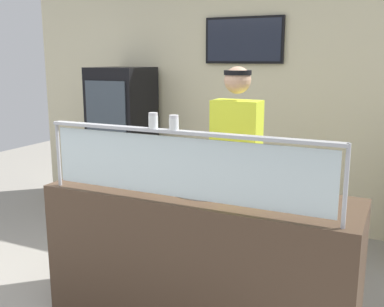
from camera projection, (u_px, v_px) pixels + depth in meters
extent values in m
plane|color=gray|center=(232.00, 279.00, 3.76)|extent=(12.00, 12.00, 0.00)
cube|color=beige|center=(282.00, 103.00, 4.78)|extent=(6.50, 0.08, 2.70)
cube|color=black|center=(244.00, 40.00, 4.76)|extent=(0.87, 0.04, 0.49)
cube|color=#1E2333|center=(243.00, 40.00, 4.75)|extent=(0.82, 0.01, 0.44)
cube|color=#4C3828|center=(199.00, 258.00, 3.08)|extent=(2.10, 0.66, 0.95)
cylinder|color=#B2B5BC|center=(58.00, 154.00, 3.09)|extent=(0.02, 0.02, 0.45)
cylinder|color=#B2B5BC|center=(346.00, 187.00, 2.29)|extent=(0.02, 0.02, 0.45)
cube|color=silver|center=(181.00, 168.00, 2.69)|extent=(1.84, 0.01, 0.37)
cube|color=#B2B5BC|center=(181.00, 132.00, 2.65)|extent=(1.90, 0.06, 0.02)
cylinder|color=#9EA0A8|center=(208.00, 189.00, 3.02)|extent=(0.50, 0.50, 0.01)
cylinder|color=tan|center=(208.00, 187.00, 3.02)|extent=(0.48, 0.48, 0.02)
cylinder|color=gold|center=(208.00, 185.00, 3.02)|extent=(0.42, 0.42, 0.01)
cube|color=#ADAFB7|center=(209.00, 185.00, 2.99)|extent=(0.12, 0.29, 0.01)
cylinder|color=white|center=(153.00, 122.00, 2.71)|extent=(0.06, 0.06, 0.08)
cylinder|color=white|center=(153.00, 124.00, 2.72)|extent=(0.05, 0.05, 0.05)
cylinder|color=silver|center=(153.00, 114.00, 2.70)|extent=(0.06, 0.06, 0.02)
cylinder|color=white|center=(174.00, 124.00, 2.65)|extent=(0.06, 0.06, 0.07)
cylinder|color=red|center=(174.00, 126.00, 2.66)|extent=(0.05, 0.05, 0.05)
cylinder|color=silver|center=(174.00, 117.00, 2.64)|extent=(0.06, 0.06, 0.02)
cylinder|color=#23232D|center=(222.00, 222.00, 3.75)|extent=(0.13, 0.13, 0.95)
cylinder|color=#23232D|center=(247.00, 226.00, 3.66)|extent=(0.13, 0.13, 0.95)
cube|color=#D8EA33|center=(236.00, 135.00, 3.55)|extent=(0.38, 0.21, 0.55)
sphere|color=tan|center=(238.00, 80.00, 3.46)|extent=(0.21, 0.21, 0.21)
cylinder|color=black|center=(238.00, 73.00, 3.45)|extent=(0.21, 0.21, 0.04)
cylinder|color=tan|center=(249.00, 154.00, 3.30)|extent=(0.08, 0.34, 0.08)
cube|color=black|center=(123.00, 142.00, 5.23)|extent=(0.62, 0.61, 1.72)
cube|color=#38424C|center=(107.00, 144.00, 4.94)|extent=(0.52, 0.02, 1.38)
cylinder|color=red|center=(100.00, 137.00, 5.10)|extent=(0.06, 0.06, 0.20)
cylinder|color=red|center=(106.00, 137.00, 5.06)|extent=(0.06, 0.06, 0.20)
cylinder|color=blue|center=(113.00, 138.00, 5.03)|extent=(0.06, 0.06, 0.20)
cylinder|color=green|center=(119.00, 138.00, 4.99)|extent=(0.06, 0.06, 0.20)
cylinder|color=blue|center=(126.00, 139.00, 4.95)|extent=(0.06, 0.06, 0.20)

